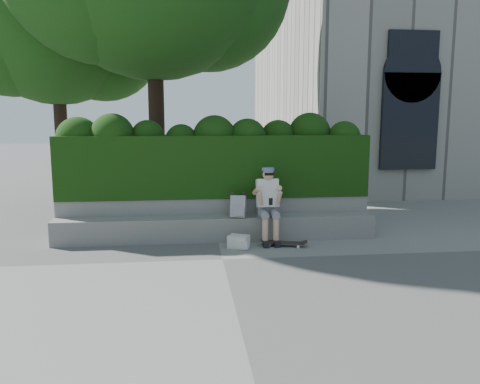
{
  "coord_description": "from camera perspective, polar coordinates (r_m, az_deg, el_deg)",
  "views": [
    {
      "loc": [
        -0.55,
        -7.33,
        2.24
      ],
      "look_at": [
        0.4,
        1.0,
        0.95
      ],
      "focal_mm": 35.0,
      "sensor_mm": 36.0,
      "label": 1
    }
  ],
  "objects": [
    {
      "name": "tree_right",
      "position": [
        13.82,
        -21.65,
        19.21
      ],
      "size": [
        4.52,
        4.52,
        7.16
      ],
      "rotation": [
        0.0,
        0.0,
        0.23
      ],
      "color": "black",
      "rests_on": "ground"
    },
    {
      "name": "bench_ledge",
      "position": [
        8.83,
        -2.77,
        -4.45
      ],
      "size": [
        6.0,
        0.45,
        0.45
      ],
      "primitive_type": "cube",
      "color": "gray",
      "rests_on": "ground"
    },
    {
      "name": "backpack_ground",
      "position": [
        8.32,
        -0.17,
        -6.07
      ],
      "size": [
        0.42,
        0.38,
        0.22
      ],
      "primitive_type": "cube",
      "rotation": [
        0.0,
        0.0,
        -0.48
      ],
      "color": "silver",
      "rests_on": "ground"
    },
    {
      "name": "backpack_plaid",
      "position": [
        8.68,
        -0.23,
        -1.78
      ],
      "size": [
        0.31,
        0.22,
        0.41
      ],
      "primitive_type": "cube",
      "rotation": [
        0.0,
        0.0,
        -0.27
      ],
      "color": "#B6B6BB",
      "rests_on": "bench_ledge"
    },
    {
      "name": "hedge",
      "position": [
        9.34,
        -3.1,
        3.27
      ],
      "size": [
        6.0,
        1.0,
        1.2
      ],
      "primitive_type": "cube",
      "color": "black",
      "rests_on": "planter_wall"
    },
    {
      "name": "planter_wall",
      "position": [
        9.26,
        -2.97,
        -2.88
      ],
      "size": [
        6.0,
        0.5,
        0.75
      ],
      "primitive_type": "cube",
      "color": "gray",
      "rests_on": "ground"
    },
    {
      "name": "ground",
      "position": [
        7.68,
        -2.15,
        -8.21
      ],
      "size": [
        80.0,
        80.0,
        0.0
      ],
      "primitive_type": "plane",
      "color": "slate",
      "rests_on": "ground"
    },
    {
      "name": "person",
      "position": [
        8.65,
        3.42,
        -1.17
      ],
      "size": [
        0.4,
        0.76,
        1.38
      ],
      "color": "slate",
      "rests_on": "ground"
    },
    {
      "name": "skateboard",
      "position": [
        8.47,
        5.38,
        -6.18
      ],
      "size": [
        0.76,
        0.38,
        0.08
      ],
      "rotation": [
        0.0,
        0.0,
        -0.28
      ],
      "color": "black",
      "rests_on": "ground"
    }
  ]
}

